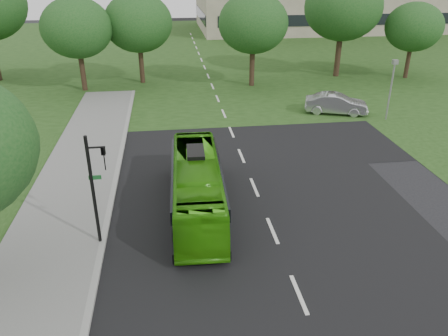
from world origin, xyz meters
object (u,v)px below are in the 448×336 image
object	(u,v)px
traffic_light	(96,183)
camera_pole	(392,82)
tree_park_c	(253,23)
bus	(197,186)
tree_park_d	(343,7)
tree_park_e	(414,27)
tree_park_a	(77,28)
sedan	(336,104)
tree_park_b	(138,23)

from	to	relation	value
traffic_light	camera_pole	size ratio (longest dim) A/B	1.10
tree_park_c	bus	size ratio (longest dim) A/B	0.92
tree_park_d	tree_park_e	distance (m)	6.96
tree_park_a	tree_park_d	world-z (taller)	tree_park_d
tree_park_a	tree_park_e	size ratio (longest dim) A/B	1.11
traffic_light	camera_pole	xyz separation A→B (m)	(18.62, 13.15, 0.01)
sedan	tree_park_a	bearing A→B (deg)	83.73
tree_park_b	tree_park_d	distance (m)	19.19
tree_park_d	bus	size ratio (longest dim) A/B	1.09
tree_park_e	sedan	world-z (taller)	tree_park_e
tree_park_a	tree_park_b	xyz separation A→B (m)	(5.03, 2.07, 0.08)
tree_park_d	sedan	bearing A→B (deg)	-110.79
bus	traffic_light	size ratio (longest dim) A/B	1.88
tree_park_b	tree_park_c	xyz separation A→B (m)	(10.06, -2.43, 0.09)
tree_park_c	sedan	world-z (taller)	tree_park_c
bus	traffic_light	distance (m)	4.81
tree_park_d	traffic_light	size ratio (longest dim) A/B	2.04
tree_park_a	traffic_light	size ratio (longest dim) A/B	1.67
camera_pole	tree_park_a	bearing A→B (deg)	143.15
tree_park_a	tree_park_e	bearing A→B (deg)	1.07
tree_park_b	sedan	size ratio (longest dim) A/B	1.75
tree_park_c	tree_park_e	xyz separation A→B (m)	(15.66, 0.94, -0.71)
sedan	camera_pole	world-z (taller)	camera_pole
tree_park_e	traffic_light	xyz separation A→B (m)	(-26.36, -24.84, -2.04)
traffic_light	sedan	bearing A→B (deg)	53.31
tree_park_c	tree_park_b	bearing A→B (deg)	166.41
traffic_light	bus	bearing A→B (deg)	37.70
tree_park_d	camera_pole	bearing A→B (deg)	-95.08
tree_park_c	tree_park_d	size ratio (longest dim) A/B	0.85
tree_park_c	sedan	distance (m)	11.17
tree_park_e	camera_pole	world-z (taller)	tree_park_e
tree_park_c	tree_park_d	bearing A→B (deg)	15.43
bus	sedan	world-z (taller)	bus
tree_park_d	sedan	xyz separation A→B (m)	(-4.33, -11.42, -5.77)
tree_park_b	tree_park_e	distance (m)	25.77
bus	tree_park_b	bearing A→B (deg)	99.94
tree_park_c	tree_park_a	bearing A→B (deg)	178.63
tree_park_a	bus	xyz separation A→B (m)	(8.40, -22.09, -4.12)
tree_park_d	sedan	distance (m)	13.51
tree_park_c	camera_pole	xyz separation A→B (m)	(7.92, -10.76, -2.74)
bus	camera_pole	bearing A→B (deg)	38.90
tree_park_e	sedan	distance (m)	15.24
tree_park_d	camera_pole	size ratio (longest dim) A/B	2.23
tree_park_a	camera_pole	world-z (taller)	tree_park_a
tree_park_e	tree_park_b	bearing A→B (deg)	176.67
tree_park_a	tree_park_d	bearing A→B (deg)	5.08
tree_park_c	bus	bearing A→B (deg)	-107.11
tree_park_e	sedan	size ratio (longest dim) A/B	1.54
traffic_light	tree_park_b	bearing A→B (deg)	97.79
tree_park_d	sedan	size ratio (longest dim) A/B	2.10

